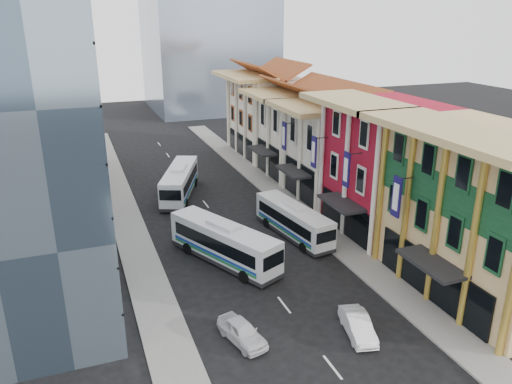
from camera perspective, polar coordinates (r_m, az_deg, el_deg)
name	(u,v)px	position (r m, az deg, el deg)	size (l,w,h in m)	color
ground	(341,378)	(30.28, 9.71, -20.26)	(200.00, 200.00, 0.00)	black
sidewalk_right	(306,216)	(50.48, 5.72, -2.77)	(3.00, 90.00, 0.15)	slate
sidewalk_left	(134,242)	(46.08, -13.74, -5.55)	(3.00, 90.00, 0.15)	slate
shophouse_tan	(486,215)	(38.58, 24.76, -2.37)	(8.00, 14.00, 12.00)	#D5B37A
shophouse_red	(386,168)	(47.17, 14.66, 2.68)	(8.00, 10.00, 12.00)	#A41226
shophouse_cream_near	(335,153)	(55.13, 8.99, 4.44)	(8.00, 9.00, 10.00)	white
shophouse_cream_mid	(299,135)	(62.86, 4.99, 6.50)	(8.00, 9.00, 10.00)	white
shophouse_cream_far	(268,116)	(72.16, 1.40, 8.70)	(8.00, 12.00, 11.00)	white
office_block_far	(40,127)	(62.99, -23.50, 6.84)	(10.00, 18.00, 14.00)	gray
bus_left_near	(224,242)	(40.88, -3.66, -5.74)	(2.57, 10.99, 3.52)	silver
bus_left_far	(180,181)	(56.01, -8.71, 1.24)	(2.57, 10.99, 3.52)	silver
bus_right	(294,220)	(45.62, 4.31, -3.19)	(2.32, 9.89, 3.17)	silver
sedan_left	(242,332)	(32.17, -1.60, -15.68)	(1.62, 4.02, 1.37)	silver
sedan_right	(358,325)	(33.37, 11.55, -14.70)	(1.42, 4.07, 1.34)	white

